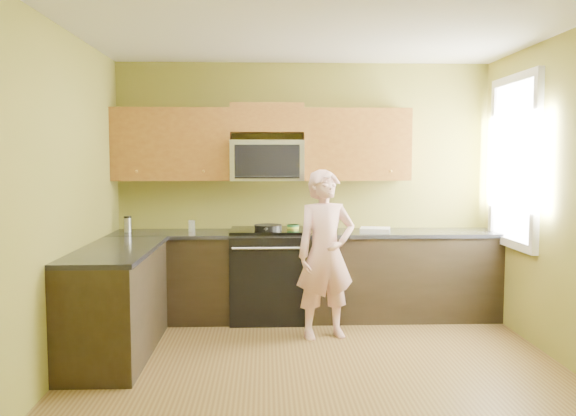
{
  "coord_description": "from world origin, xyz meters",
  "views": [
    {
      "loc": [
        -0.42,
        -4.49,
        1.68
      ],
      "look_at": [
        -0.2,
        1.3,
        1.2
      ],
      "focal_mm": 37.35,
      "sensor_mm": 36.0,
      "label": 1
    }
  ],
  "objects_px": {
    "microwave": "(267,180)",
    "frying_pan": "(268,231)",
    "travel_mug": "(128,232)",
    "butter_tub": "(293,231)",
    "woman": "(326,254)",
    "stove": "(267,274)"
  },
  "relations": [
    {
      "from": "microwave",
      "to": "travel_mug",
      "type": "bearing_deg",
      "value": -177.12
    },
    {
      "from": "stove",
      "to": "butter_tub",
      "type": "xyz_separation_m",
      "value": [
        0.27,
        0.04,
        0.45
      ]
    },
    {
      "from": "woman",
      "to": "travel_mug",
      "type": "height_order",
      "value": "woman"
    },
    {
      "from": "butter_tub",
      "to": "frying_pan",
      "type": "bearing_deg",
      "value": -146.46
    },
    {
      "from": "woman",
      "to": "travel_mug",
      "type": "distance_m",
      "value": 2.11
    },
    {
      "from": "woman",
      "to": "frying_pan",
      "type": "distance_m",
      "value": 0.76
    },
    {
      "from": "stove",
      "to": "frying_pan",
      "type": "xyz_separation_m",
      "value": [
        0.01,
        -0.14,
        0.47
      ]
    },
    {
      "from": "woman",
      "to": "travel_mug",
      "type": "relative_size",
      "value": 9.55
    },
    {
      "from": "microwave",
      "to": "butter_tub",
      "type": "distance_m",
      "value": 0.6
    },
    {
      "from": "woman",
      "to": "frying_pan",
      "type": "xyz_separation_m",
      "value": [
        -0.53,
        0.51,
        0.16
      ]
    },
    {
      "from": "microwave",
      "to": "frying_pan",
      "type": "bearing_deg",
      "value": -88.42
    },
    {
      "from": "butter_tub",
      "to": "stove",
      "type": "bearing_deg",
      "value": -172.24
    },
    {
      "from": "woman",
      "to": "frying_pan",
      "type": "height_order",
      "value": "woman"
    },
    {
      "from": "frying_pan",
      "to": "travel_mug",
      "type": "bearing_deg",
      "value": -179.45
    },
    {
      "from": "microwave",
      "to": "woman",
      "type": "distance_m",
      "value": 1.15
    },
    {
      "from": "microwave",
      "to": "woman",
      "type": "height_order",
      "value": "microwave"
    },
    {
      "from": "stove",
      "to": "microwave",
      "type": "bearing_deg",
      "value": 90.0
    },
    {
      "from": "microwave",
      "to": "frying_pan",
      "type": "height_order",
      "value": "microwave"
    },
    {
      "from": "travel_mug",
      "to": "microwave",
      "type": "bearing_deg",
      "value": 2.88
    },
    {
      "from": "stove",
      "to": "microwave",
      "type": "relative_size",
      "value": 1.25
    },
    {
      "from": "microwave",
      "to": "frying_pan",
      "type": "distance_m",
      "value": 0.56
    },
    {
      "from": "microwave",
      "to": "butter_tub",
      "type": "height_order",
      "value": "microwave"
    }
  ]
}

